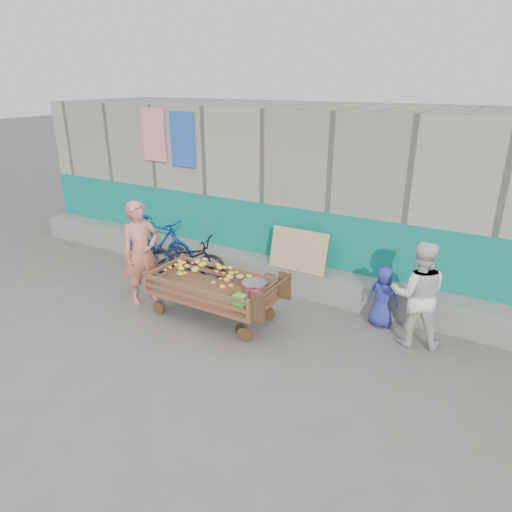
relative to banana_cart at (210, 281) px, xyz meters
The scene contains 9 objects.
ground 1.15m from the banana_cart, 58.52° to the right, with size 80.00×80.00×0.00m, color #54524C.
building_wall 3.37m from the banana_cart, 80.95° to the left, with size 12.00×3.50×3.00m.
banana_cart is the anchor object (origin of this frame).
bench 1.13m from the banana_cart, 142.67° to the left, with size 0.94×0.28×0.23m.
vendor_man 1.29m from the banana_cart, behind, with size 0.62×0.41×1.70m, color #C26E57.
woman 2.98m from the banana_cart, 15.37° to the left, with size 0.73×0.57×1.50m, color silver.
child 2.58m from the banana_cart, 24.34° to the left, with size 0.46×0.30×0.94m, color navy.
bicycle_dark 1.63m from the banana_cart, 141.30° to the left, with size 0.53×1.52×0.80m, color black.
bicycle_blue 2.29m from the banana_cart, 150.90° to the left, with size 0.48×1.69×1.02m, color navy.
Camera 1 is at (3.27, -4.23, 3.44)m, focal length 32.00 mm.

